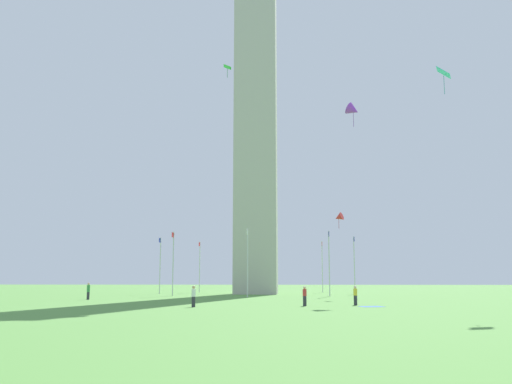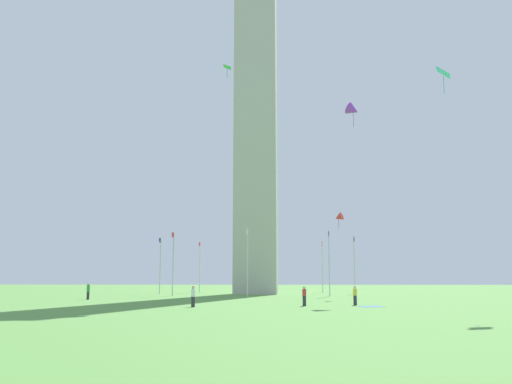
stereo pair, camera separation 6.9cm
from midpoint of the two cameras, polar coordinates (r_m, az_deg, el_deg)
name	(u,v)px [view 1 (the left image)]	position (r m, az deg, el deg)	size (l,w,h in m)	color
ground_plane	(256,294)	(82.47, -0.02, -10.30)	(260.00, 260.00, 0.00)	#548C3D
obelisk_monument	(256,107)	(86.40, -0.02, 8.61)	(6.16, 6.16, 56.04)	#B7B2A8
flagpole_n	(247,259)	(68.28, -0.90, -6.83)	(1.12, 0.14, 8.25)	silver
flagpole_ne	(329,260)	(72.28, 7.40, -6.87)	(1.12, 0.14, 8.25)	silver
flagpole_e	(354,262)	(82.61, 9.91, -7.04)	(1.12, 0.14, 8.25)	silver
flagpole_se	(322,264)	(92.32, 6.71, -7.28)	(1.12, 0.14, 8.25)	silver
flagpole_s	(262,265)	(96.57, 0.59, -7.40)	(1.12, 0.14, 8.25)	silver
flagpole_sw	(200,264)	(93.61, -5.76, -7.32)	(1.12, 0.14, 8.25)	silver
flagpole_w	(160,263)	(84.64, -9.72, -7.08)	(1.12, 0.14, 8.25)	silver
flagpole_nw	(173,261)	(73.93, -8.44, -6.89)	(1.12, 0.14, 8.25)	silver
person_yellow_shirt	(355,296)	(48.50, 10.00, -10.30)	(0.32, 0.32, 1.60)	#2D2D38
person_green_shirt	(88,291)	(62.94, -16.66, -9.61)	(0.32, 0.32, 1.77)	#2D2D38
person_red_shirt	(305,296)	(46.45, 4.91, -10.47)	(0.32, 0.32, 1.60)	#2D2D38
person_white_shirt	(194,296)	(44.78, -6.39, -10.48)	(0.32, 0.32, 1.65)	#2D2D38
kite_green_diamond	(227,68)	(62.62, -2.95, 12.48)	(0.95, 0.91, 1.38)	green
kite_cyan_diamond	(444,73)	(50.08, 18.43, 11.35)	(1.59, 1.42, 2.28)	#33C6D1
kite_purple_delta	(353,110)	(64.06, 9.80, 8.17)	(1.88, 2.12, 2.81)	purple
kite_red_delta	(339,217)	(65.63, 8.35, -2.56)	(1.32, 1.41, 1.89)	red
picnic_blanket_near_first_person	(372,307)	(46.28, 11.59, -11.31)	(1.80, 1.40, 0.01)	blue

